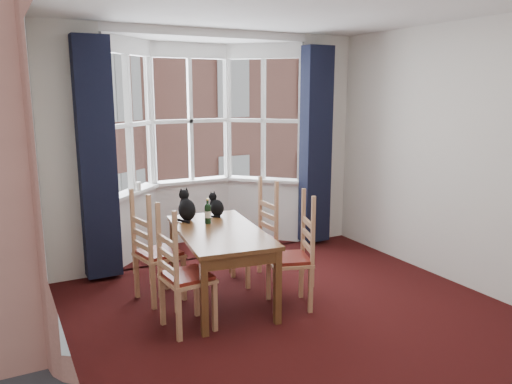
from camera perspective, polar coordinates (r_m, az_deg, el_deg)
floor at (r=4.68m, az=6.44°, el=-15.03°), size 4.50×4.50×0.00m
wall_left at (r=3.53m, az=-20.95°, el=-0.51°), size 0.00×4.50×4.50m
wall_right at (r=5.62m, az=23.96°, el=3.52°), size 0.00×4.50×4.50m
wall_back_pier_left at (r=5.78m, az=-20.31°, el=4.01°), size 0.70×0.12×2.80m
wall_back_pier_right at (r=7.01m, az=7.57°, el=5.85°), size 0.70×0.12×2.80m
bay_window at (r=6.67m, az=-6.71°, el=5.58°), size 2.76×0.94×2.80m
curtain_left at (r=5.64m, az=-17.71°, el=3.50°), size 0.38×0.22×2.60m
curtain_right at (r=6.74m, az=6.84°, el=5.21°), size 0.38×0.22×2.60m
dining_table at (r=4.97m, az=-4.17°, el=-5.28°), size 0.96×1.54×0.74m
chair_left_near at (r=4.45m, az=-8.93°, el=-9.90°), size 0.43×0.45×0.92m
chair_left_far at (r=5.09m, az=-11.93°, el=-7.21°), size 0.47×0.49×0.92m
chair_right_near at (r=4.91m, az=4.87°, el=-7.71°), size 0.51×0.53×0.92m
chair_right_far at (r=5.57m, az=0.58°, el=-5.31°), size 0.41×0.43×0.92m
cat_left at (r=5.32m, az=-7.93°, el=-1.80°), size 0.18×0.25×0.34m
cat_right at (r=5.45m, az=-4.54°, el=-1.67°), size 0.20×0.23×0.27m
wine_bottle at (r=5.15m, az=-5.54°, el=-2.37°), size 0.07×0.07×0.26m
candle_tall at (r=6.34m, az=-13.28°, el=0.67°), size 0.06×0.06×0.10m
street at (r=36.68m, az=-23.34°, el=-2.07°), size 80.00×80.00×0.00m
tenement_building at (r=17.62m, az=-20.26°, el=9.32°), size 18.40×7.80×15.20m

